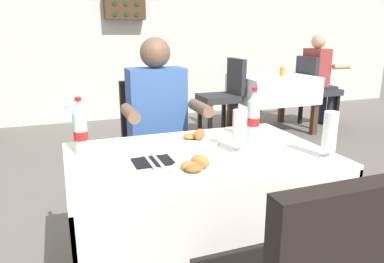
# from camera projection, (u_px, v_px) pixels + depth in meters

# --- Properties ---
(back_wall) EXTENTS (11.00, 0.12, 2.98)m
(back_wall) POSITION_uv_depth(u_px,v_px,m) (94.00, 17.00, 5.15)
(back_wall) COLOR silver
(back_wall) RESTS_ON ground
(main_dining_table) EXTENTS (1.20, 0.79, 0.74)m
(main_dining_table) POSITION_uv_depth(u_px,v_px,m) (199.00, 187.00, 1.75)
(main_dining_table) COLOR white
(main_dining_table) RESTS_ON ground
(chair_far_diner_seat) EXTENTS (0.44, 0.50, 0.97)m
(chair_far_diner_seat) POSITION_uv_depth(u_px,v_px,m) (157.00, 144.00, 2.46)
(chair_far_diner_seat) COLOR black
(chair_far_diner_seat) RESTS_ON ground
(seated_diner_far) EXTENTS (0.50, 0.46, 1.26)m
(seated_diner_far) POSITION_uv_depth(u_px,v_px,m) (159.00, 125.00, 2.32)
(seated_diner_far) COLOR #282D42
(seated_diner_far) RESTS_ON ground
(plate_near_camera) EXTENTS (0.24, 0.24, 0.07)m
(plate_near_camera) POSITION_uv_depth(u_px,v_px,m) (198.00, 167.00, 1.48)
(plate_near_camera) COLOR white
(plate_near_camera) RESTS_ON main_dining_table
(plate_far_diner) EXTENTS (0.24, 0.24, 0.07)m
(plate_far_diner) POSITION_uv_depth(u_px,v_px,m) (196.00, 140.00, 1.87)
(plate_far_diner) COLOR white
(plate_far_diner) RESTS_ON main_dining_table
(beer_glass_left) EXTENTS (0.07, 0.07, 0.21)m
(beer_glass_left) POSITION_uv_depth(u_px,v_px,m) (330.00, 135.00, 1.61)
(beer_glass_left) COLOR white
(beer_glass_left) RESTS_ON main_dining_table
(beer_glass_middle) EXTENTS (0.07, 0.07, 0.20)m
(beer_glass_middle) POSITION_uv_depth(u_px,v_px,m) (240.00, 131.00, 1.69)
(beer_glass_middle) COLOR white
(beer_glass_middle) RESTS_ON main_dining_table
(cola_bottle_primary) EXTENTS (0.07, 0.07, 0.27)m
(cola_bottle_primary) POSITION_uv_depth(u_px,v_px,m) (254.00, 116.00, 1.92)
(cola_bottle_primary) COLOR silver
(cola_bottle_primary) RESTS_ON main_dining_table
(cola_bottle_secondary) EXTENTS (0.07, 0.07, 0.27)m
(cola_bottle_secondary) POSITION_uv_depth(u_px,v_px,m) (80.00, 129.00, 1.67)
(cola_bottle_secondary) COLOR silver
(cola_bottle_secondary) RESTS_ON main_dining_table
(napkin_cutlery_set) EXTENTS (0.17, 0.19, 0.01)m
(napkin_cutlery_set) POSITION_uv_depth(u_px,v_px,m) (153.00, 161.00, 1.58)
(napkin_cutlery_set) COLOR black
(napkin_cutlery_set) RESTS_ON main_dining_table
(background_dining_table) EXTENTS (0.96, 0.86, 0.74)m
(background_dining_table) POSITION_uv_depth(u_px,v_px,m) (272.00, 89.00, 4.77)
(background_dining_table) COLOR white
(background_dining_table) RESTS_ON ground
(background_chair_left) EXTENTS (0.50, 0.44, 0.97)m
(background_chair_left) POSITION_uv_depth(u_px,v_px,m) (224.00, 93.00, 4.54)
(background_chair_left) COLOR #2D2D33
(background_chair_left) RESTS_ON ground
(background_chair_right) EXTENTS (0.50, 0.44, 0.97)m
(background_chair_right) POSITION_uv_depth(u_px,v_px,m) (315.00, 87.00, 5.00)
(background_chair_right) COLOR #2D2D33
(background_chair_right) RESTS_ON ground
(background_patron) EXTENTS (0.46, 0.50, 1.26)m
(background_patron) POSITION_uv_depth(u_px,v_px,m) (319.00, 75.00, 4.98)
(background_patron) COLOR #282D42
(background_patron) RESTS_ON ground
(background_table_tumbler) EXTENTS (0.06, 0.06, 0.11)m
(background_table_tumbler) POSITION_uv_depth(u_px,v_px,m) (282.00, 71.00, 4.68)
(background_table_tumbler) COLOR #C68928
(background_table_tumbler) RESTS_ON background_dining_table
(wall_bottle_rack) EXTENTS (0.56, 0.21, 0.42)m
(wall_bottle_rack) POSITION_uv_depth(u_px,v_px,m) (124.00, 4.00, 5.10)
(wall_bottle_rack) COLOR #472D1E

